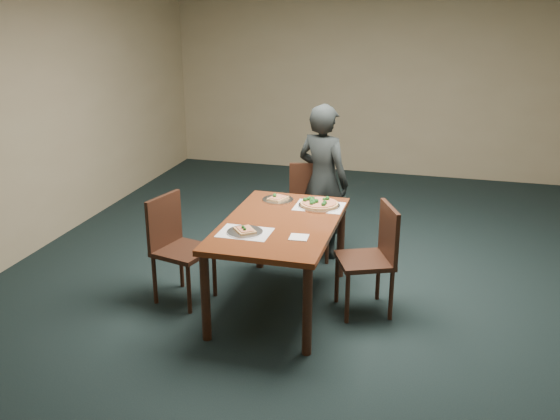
% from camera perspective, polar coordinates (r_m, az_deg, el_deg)
% --- Properties ---
extents(ground, '(8.00, 8.00, 0.00)m').
position_cam_1_polar(ground, '(5.61, 3.73, -7.32)').
color(ground, black).
rests_on(ground, ground).
extents(room_shell, '(8.00, 8.00, 8.00)m').
position_cam_1_polar(room_shell, '(5.08, 4.16, 10.52)').
color(room_shell, tan).
rests_on(room_shell, ground).
extents(dining_table, '(0.90, 1.50, 0.75)m').
position_cam_1_polar(dining_table, '(5.09, -0.00, -2.04)').
color(dining_table, '#522310').
rests_on(dining_table, ground).
extents(chair_far, '(0.49, 0.49, 0.91)m').
position_cam_1_polar(chair_far, '(6.19, 2.74, 0.48)').
color(chair_far, black).
rests_on(chair_far, ground).
extents(chair_left, '(0.51, 0.51, 0.91)m').
position_cam_1_polar(chair_left, '(5.34, -9.51, -2.92)').
color(chair_left, black).
rests_on(chair_left, ground).
extents(chair_right, '(0.55, 0.55, 0.91)m').
position_cam_1_polar(chair_right, '(5.11, 8.62, -3.89)').
color(chair_right, black).
rests_on(chair_right, ground).
extents(diner, '(0.65, 0.55, 1.52)m').
position_cam_1_polar(diner, '(6.11, 3.94, 2.64)').
color(diner, black).
rests_on(diner, ground).
extents(placemat_main, '(0.42, 0.32, 0.00)m').
position_cam_1_polar(placemat_main, '(5.42, 3.61, 0.34)').
color(placemat_main, white).
rests_on(placemat_main, dining_table).
extents(placemat_near, '(0.40, 0.30, 0.00)m').
position_cam_1_polar(placemat_near, '(4.83, -3.23, -2.07)').
color(placemat_near, white).
rests_on(placemat_near, dining_table).
extents(pizza_pan, '(0.36, 0.36, 0.07)m').
position_cam_1_polar(pizza_pan, '(5.41, 3.56, 0.58)').
color(pizza_pan, silver).
rests_on(pizza_pan, dining_table).
extents(slice_plate_near, '(0.28, 0.28, 0.05)m').
position_cam_1_polar(slice_plate_near, '(4.83, -3.23, -1.93)').
color(slice_plate_near, silver).
rests_on(slice_plate_near, dining_table).
extents(slice_plate_far, '(0.28, 0.28, 0.06)m').
position_cam_1_polar(slice_plate_far, '(5.58, -0.21, 1.03)').
color(slice_plate_far, silver).
rests_on(slice_plate_far, dining_table).
extents(napkin, '(0.15, 0.15, 0.01)m').
position_cam_1_polar(napkin, '(4.73, 1.74, -2.51)').
color(napkin, white).
rests_on(napkin, dining_table).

